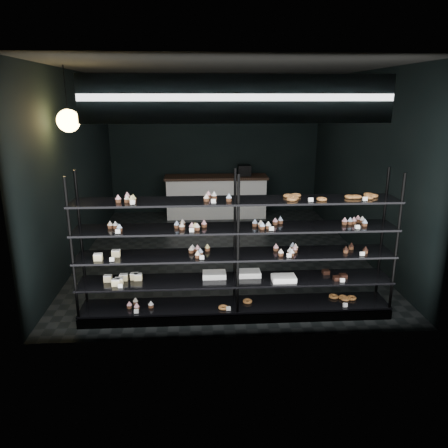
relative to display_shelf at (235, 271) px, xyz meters
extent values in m
cube|color=black|center=(-0.02, 2.45, -0.62)|extent=(5.00, 6.00, 0.01)
cube|color=black|center=(-0.02, 2.45, 2.57)|extent=(5.00, 6.00, 0.01)
cube|color=black|center=(-0.02, 5.45, 0.97)|extent=(5.00, 0.01, 3.20)
cube|color=black|center=(-0.02, -0.55, 0.97)|extent=(5.00, 0.01, 3.20)
cube|color=black|center=(-2.52, 2.45, 0.97)|extent=(0.01, 6.00, 3.20)
cube|color=black|center=(2.48, 2.45, 0.97)|extent=(0.01, 6.00, 3.20)
cube|color=black|center=(0.02, 0.00, -0.57)|extent=(4.00, 0.50, 0.12)
cylinder|color=black|center=(-1.95, -0.22, 0.36)|extent=(0.04, 0.04, 1.85)
cylinder|color=black|center=(-1.95, 0.22, 0.36)|extent=(0.04, 0.04, 1.85)
cylinder|color=black|center=(0.02, -0.22, 0.36)|extent=(0.04, 0.04, 1.85)
cylinder|color=black|center=(0.02, 0.22, 0.36)|extent=(0.04, 0.04, 1.85)
cylinder|color=black|center=(1.99, -0.22, 0.36)|extent=(0.04, 0.04, 1.85)
cylinder|color=black|center=(1.99, 0.22, 0.36)|extent=(0.04, 0.04, 1.85)
cube|color=black|center=(0.02, 0.00, -0.48)|extent=(4.00, 0.50, 0.03)
cube|color=black|center=(0.02, 0.00, -0.13)|extent=(4.00, 0.50, 0.02)
cube|color=black|center=(0.02, 0.00, 0.22)|extent=(4.00, 0.50, 0.02)
cube|color=black|center=(0.02, 0.00, 0.57)|extent=(4.00, 0.50, 0.02)
cube|color=black|center=(0.02, 0.00, 0.92)|extent=(4.00, 0.50, 0.02)
cube|color=white|center=(-1.24, -0.18, 0.96)|extent=(0.06, 0.04, 0.06)
cube|color=white|center=(-0.26, -0.18, 0.96)|extent=(0.05, 0.04, 0.06)
cube|color=white|center=(0.87, -0.18, 0.96)|extent=(0.05, 0.04, 0.06)
cube|color=white|center=(1.58, -0.18, 0.96)|extent=(0.06, 0.04, 0.06)
cube|color=white|center=(-1.39, -0.18, 0.61)|extent=(0.06, 0.04, 0.06)
cube|color=white|center=(-0.54, -0.18, 0.61)|extent=(0.05, 0.04, 0.06)
cube|color=white|center=(0.42, -0.18, 0.61)|extent=(0.06, 0.04, 0.06)
cube|color=white|center=(1.49, -0.18, 0.61)|extent=(0.06, 0.04, 0.06)
cube|color=white|center=(-1.48, -0.18, 0.26)|extent=(0.06, 0.04, 0.06)
cube|color=white|center=(-0.42, -0.18, 0.26)|extent=(0.06, 0.04, 0.06)
cube|color=white|center=(0.69, -0.18, 0.26)|extent=(0.05, 0.04, 0.06)
cube|color=white|center=(1.54, -0.18, 0.26)|extent=(0.06, 0.04, 0.06)
cube|color=white|center=(-1.42, -0.18, -0.09)|extent=(0.06, 0.04, 0.06)
cube|color=white|center=(1.35, -0.18, -0.09)|extent=(0.06, 0.04, 0.06)
cube|color=white|center=(-1.24, -0.18, -0.44)|extent=(0.06, 0.04, 0.06)
cube|color=white|center=(-0.06, -0.18, -0.44)|extent=(0.05, 0.04, 0.06)
cube|color=white|center=(1.42, -0.18, -0.44)|extent=(0.06, 0.04, 0.06)
cube|color=#0B0B3A|center=(-0.02, -0.47, 2.12)|extent=(3.20, 0.04, 0.45)
cube|color=white|center=(-0.02, -0.49, 2.12)|extent=(3.30, 0.02, 0.50)
cylinder|color=black|center=(-2.22, 1.13, 2.26)|extent=(0.01, 0.01, 0.57)
sphere|color=#FCC158|center=(-2.22, 1.13, 1.82)|extent=(0.31, 0.31, 0.31)
cube|color=silver|center=(-0.01, 4.95, -0.17)|extent=(2.31, 0.60, 0.92)
cube|color=black|center=(-0.01, 4.95, 0.32)|extent=(2.40, 0.65, 0.06)
cube|color=black|center=(0.65, 4.95, 0.48)|extent=(0.30, 0.30, 0.25)
camera|label=1|loc=(-0.46, -5.17, 2.14)|focal=35.00mm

